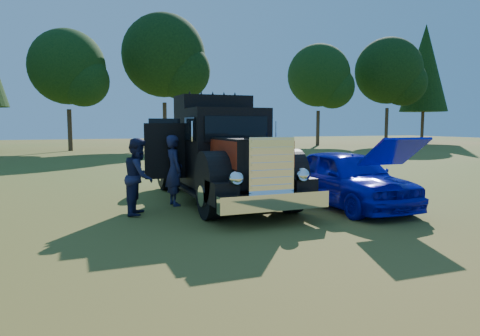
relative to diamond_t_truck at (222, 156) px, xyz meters
name	(u,v)px	position (x,y,z in m)	size (l,w,h in m)	color
ground	(261,222)	(-0.03, -2.73, -1.28)	(120.00, 120.00, 0.00)	#365C1B
treeline	(107,53)	(-1.07, 24.26, 6.44)	(72.10, 24.04, 13.84)	#2D2116
diamond_t_truck	(222,156)	(0.00, 0.00, 0.00)	(3.38, 7.16, 3.00)	black
hotrod_coupe	(347,178)	(2.80, -1.93, -0.52)	(1.85, 4.46, 1.89)	#062F92
spectator_near	(174,170)	(-1.39, -0.07, -0.34)	(0.69, 0.45, 1.89)	#1E2347
spectator_far	(139,176)	(-2.44, -0.90, -0.36)	(0.90, 0.70, 1.84)	#202E4C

